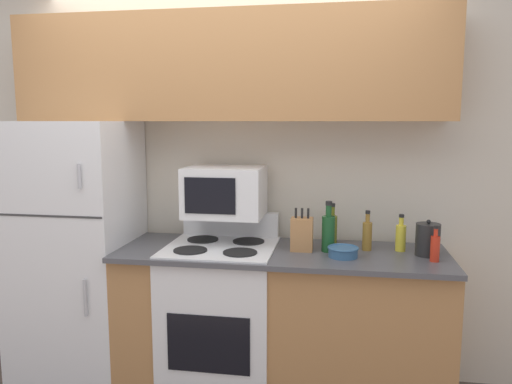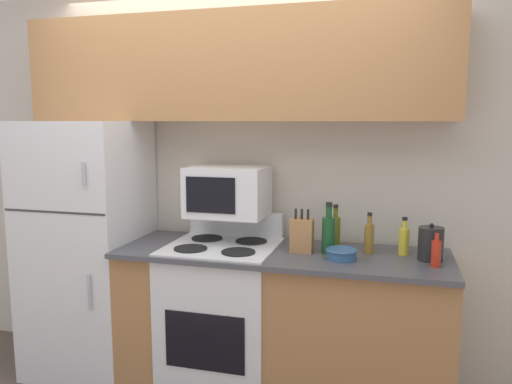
{
  "view_description": "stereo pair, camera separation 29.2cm",
  "coord_description": "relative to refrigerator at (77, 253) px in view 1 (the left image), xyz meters",
  "views": [
    {
      "loc": [
        0.69,
        -2.57,
        1.69
      ],
      "look_at": [
        0.21,
        0.28,
        1.27
      ],
      "focal_mm": 35.0,
      "sensor_mm": 36.0,
      "label": 1
    },
    {
      "loc": [
        0.97,
        -2.51,
        1.69
      ],
      "look_at": [
        0.21,
        0.28,
        1.27
      ],
      "focal_mm": 35.0,
      "sensor_mm": 36.0,
      "label": 2
    }
  ],
  "objects": [
    {
      "name": "bottle_olive_oil",
      "position": [
        1.63,
        0.17,
        0.18
      ],
      "size": [
        0.06,
        0.06,
        0.26
      ],
      "color": "#5B6619",
      "rests_on": "lower_cabinets"
    },
    {
      "name": "wall_back",
      "position": [
        0.97,
        0.36,
        0.43
      ],
      "size": [
        8.0,
        0.05,
        2.55
      ],
      "color": "beige",
      "rests_on": "ground_plane"
    },
    {
      "name": "lower_cabinets",
      "position": [
        1.33,
        -0.01,
        -0.38
      ],
      "size": [
        1.95,
        0.66,
        0.92
      ],
      "color": "#B27A47",
      "rests_on": "ground_plane"
    },
    {
      "name": "knife_block",
      "position": [
        1.45,
        -0.01,
        0.18
      ],
      "size": [
        0.13,
        0.1,
        0.26
      ],
      "color": "#B27A47",
      "rests_on": "lower_cabinets"
    },
    {
      "name": "refrigerator",
      "position": [
        0.0,
        0.0,
        0.0
      ],
      "size": [
        0.72,
        0.67,
        1.69
      ],
      "color": "white",
      "rests_on": "ground_plane"
    },
    {
      "name": "bottle_vinegar",
      "position": [
        1.83,
        0.06,
        0.18
      ],
      "size": [
        0.06,
        0.06,
        0.24
      ],
      "color": "olive",
      "rests_on": "lower_cabinets"
    },
    {
      "name": "bottle_cooking_spray",
      "position": [
        2.03,
        0.08,
        0.17
      ],
      "size": [
        0.06,
        0.06,
        0.22
      ],
      "color": "gold",
      "rests_on": "lower_cabinets"
    },
    {
      "name": "bottle_hot_sauce",
      "position": [
        2.19,
        -0.12,
        0.16
      ],
      "size": [
        0.05,
        0.05,
        0.2
      ],
      "color": "red",
      "rests_on": "lower_cabinets"
    },
    {
      "name": "stove",
      "position": [
        0.96,
        -0.02,
        -0.36
      ],
      "size": [
        0.66,
        0.64,
        1.09
      ],
      "color": "white",
      "rests_on": "ground_plane"
    },
    {
      "name": "upper_cabinets",
      "position": [
        0.97,
        0.16,
        1.17
      ],
      "size": [
        2.66,
        0.34,
        0.65
      ],
      "color": "#B27A47",
      "rests_on": "refrigerator"
    },
    {
      "name": "kettle",
      "position": [
        2.17,
        0.0,
        0.17
      ],
      "size": [
        0.14,
        0.14,
        0.21
      ],
      "color": "black",
      "rests_on": "lower_cabinets"
    },
    {
      "name": "bowl",
      "position": [
        1.69,
        -0.11,
        0.11
      ],
      "size": [
        0.18,
        0.18,
        0.06
      ],
      "color": "#335B84",
      "rests_on": "lower_cabinets"
    },
    {
      "name": "bottle_wine_green",
      "position": [
        1.61,
        0.0,
        0.2
      ],
      "size": [
        0.08,
        0.08,
        0.3
      ],
      "color": "#194C23",
      "rests_on": "lower_cabinets"
    },
    {
      "name": "microwave",
      "position": [
        0.96,
        0.09,
        0.41
      ],
      "size": [
        0.48,
        0.38,
        0.31
      ],
      "color": "white",
      "rests_on": "stove"
    }
  ]
}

